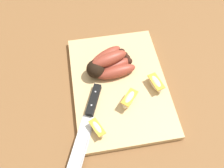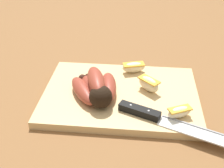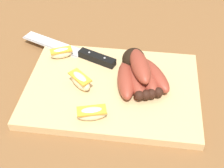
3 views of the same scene
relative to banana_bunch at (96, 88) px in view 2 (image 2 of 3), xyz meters
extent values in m
plane|color=brown|center=(-0.04, -0.04, -0.04)|extent=(6.00, 6.00, 0.00)
cube|color=tan|center=(-0.06, -0.02, -0.03)|extent=(0.40, 0.28, 0.02)
sphere|color=black|center=(-0.02, 0.04, 0.00)|extent=(0.06, 0.06, 0.06)
ellipsoid|color=brown|center=(-0.03, -0.02, -0.01)|extent=(0.06, 0.13, 0.04)
sphere|color=black|center=(0.00, -0.07, -0.01)|extent=(0.02, 0.02, 0.02)
ellipsoid|color=brown|center=(-0.01, -0.01, -0.01)|extent=(0.07, 0.13, 0.04)
sphere|color=black|center=(0.02, -0.06, -0.01)|extent=(0.02, 0.02, 0.02)
ellipsoid|color=brown|center=(0.01, 0.00, -0.01)|extent=(0.09, 0.13, 0.04)
sphere|color=black|center=(0.03, -0.06, -0.01)|extent=(0.02, 0.02, 0.02)
ellipsoid|color=brown|center=(0.03, 0.01, -0.01)|extent=(0.10, 0.13, 0.04)
sphere|color=black|center=(0.05, -0.05, -0.01)|extent=(0.02, 0.02, 0.02)
ellipsoid|color=brown|center=(0.00, 0.00, 0.02)|extent=(0.07, 0.13, 0.04)
cylinder|color=white|center=(0.01, -0.02, 0.01)|extent=(0.02, 0.02, 0.00)
cube|color=silver|center=(-0.24, 0.11, -0.02)|extent=(0.18, 0.10, 0.00)
cube|color=#99999E|center=(-0.25, 0.10, -0.02)|extent=(0.16, 0.07, 0.00)
cube|color=black|center=(-0.11, 0.06, -0.02)|extent=(0.10, 0.06, 0.02)
cylinder|color=#B2B2B7|center=(-0.09, 0.05, -0.01)|extent=(0.01, 0.01, 0.00)
cylinder|color=#B2B2B7|center=(-0.13, 0.07, -0.01)|extent=(0.01, 0.01, 0.00)
ellipsoid|color=beige|center=(-0.09, -0.13, -0.01)|extent=(0.07, 0.04, 0.03)
cube|color=gold|center=(-0.09, -0.13, 0.00)|extent=(0.06, 0.04, 0.00)
ellipsoid|color=beige|center=(-0.20, 0.06, -0.01)|extent=(0.06, 0.04, 0.03)
cube|color=gold|center=(-0.20, 0.06, 0.00)|extent=(0.06, 0.04, 0.00)
ellipsoid|color=beige|center=(-0.13, -0.03, -0.01)|extent=(0.06, 0.06, 0.04)
cube|color=gold|center=(-0.13, -0.03, 0.01)|extent=(0.06, 0.06, 0.00)
camera|label=1|loc=(-0.46, 0.07, 0.62)|focal=40.11mm
camera|label=2|loc=(-0.10, 0.59, 0.41)|focal=46.61mm
camera|label=3|loc=(0.01, -0.54, 0.48)|focal=50.01mm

